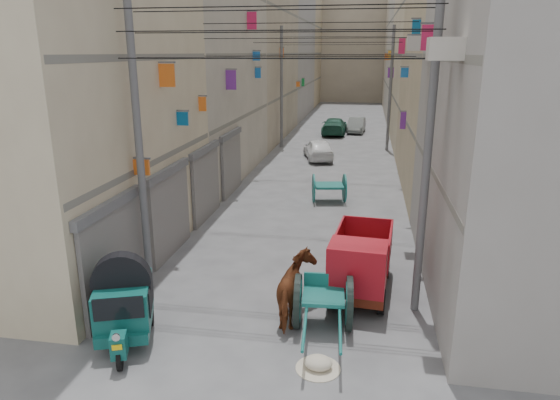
% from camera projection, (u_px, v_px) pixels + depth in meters
% --- Properties ---
extents(building_row_left, '(8.00, 62.00, 14.00)m').
position_uv_depth(building_row_left, '(240.00, 51.00, 39.43)').
color(building_row_left, '#C3B694').
rests_on(building_row_left, ground).
extents(building_row_right, '(8.00, 62.00, 14.00)m').
position_uv_depth(building_row_right, '(450.00, 50.00, 36.83)').
color(building_row_right, gray).
rests_on(building_row_right, ground).
extents(end_cap_building, '(22.00, 10.00, 13.00)m').
position_uv_depth(end_cap_building, '(354.00, 51.00, 68.23)').
color(end_cap_building, tan).
rests_on(end_cap_building, ground).
extents(shutters_left, '(0.18, 14.40, 2.88)m').
position_uv_depth(shutters_left, '(190.00, 194.00, 17.75)').
color(shutters_left, '#525257').
rests_on(shutters_left, ground).
extents(signboards, '(8.22, 40.52, 5.67)m').
position_uv_depth(signboards, '(327.00, 108.00, 27.22)').
color(signboards, '#F9A71B').
rests_on(signboards, ground).
extents(ac_units, '(0.70, 6.55, 3.35)m').
position_uv_depth(ac_units, '(434.00, 6.00, 12.26)').
color(ac_units, '#B8B1A5').
rests_on(ac_units, ground).
extents(utility_poles, '(7.40, 22.20, 8.00)m').
position_uv_depth(utility_poles, '(319.00, 106.00, 22.65)').
color(utility_poles, '#565658').
rests_on(utility_poles, ground).
extents(overhead_cables, '(7.40, 22.52, 1.12)m').
position_uv_depth(overhead_cables, '(314.00, 41.00, 19.41)').
color(overhead_cables, black).
rests_on(overhead_cables, ground).
extents(auto_rickshaw, '(1.79, 2.36, 1.61)m').
position_uv_depth(auto_rickshaw, '(124.00, 302.00, 11.21)').
color(auto_rickshaw, black).
rests_on(auto_rickshaw, ground).
extents(tonga_cart, '(1.44, 2.96, 1.31)m').
position_uv_depth(tonga_cart, '(323.00, 301.00, 11.79)').
color(tonga_cart, black).
rests_on(tonga_cart, ground).
extents(mini_truck, '(1.73, 3.37, 1.83)m').
position_uv_depth(mini_truck, '(360.00, 268.00, 13.15)').
color(mini_truck, black).
rests_on(mini_truck, ground).
extents(second_cart, '(1.62, 1.49, 1.26)m').
position_uv_depth(second_cart, '(329.00, 187.00, 21.79)').
color(second_cart, '#155E57').
rests_on(second_cart, ground).
extents(feed_sack, '(0.59, 0.47, 0.29)m').
position_uv_depth(feed_sack, '(318.00, 363.00, 10.35)').
color(feed_sack, beige).
rests_on(feed_sack, ground).
extents(horse, '(0.91, 1.91, 1.60)m').
position_uv_depth(horse, '(296.00, 290.00, 12.10)').
color(horse, '#5B2A15').
rests_on(horse, ground).
extents(distant_car_white, '(2.36, 3.97, 1.27)m').
position_uv_depth(distant_car_white, '(318.00, 149.00, 30.53)').
color(distant_car_white, white).
rests_on(distant_car_white, ground).
extents(distant_car_grey, '(1.51, 3.69, 1.19)m').
position_uv_depth(distant_car_grey, '(356.00, 125.00, 40.93)').
color(distant_car_grey, slate).
rests_on(distant_car_grey, ground).
extents(distant_car_green, '(1.87, 4.53, 1.31)m').
position_uv_depth(distant_car_green, '(334.00, 126.00, 39.91)').
color(distant_car_green, '#1A4C3A').
rests_on(distant_car_green, ground).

